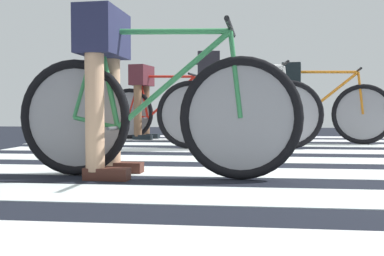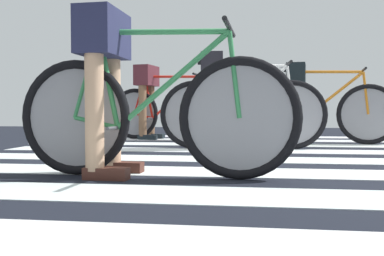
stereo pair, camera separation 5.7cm
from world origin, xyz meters
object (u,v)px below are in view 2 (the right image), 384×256
(cyclist_1_of_4, at_px, (104,69))
(cyclist_3_of_4, at_px, (296,92))
(bicycle_2_of_4, at_px, (243,112))
(cyclist_4_of_4, at_px, (147,92))
(bicycle_3_of_4, at_px, (323,112))
(bicycle_4_of_4, at_px, (168,112))
(cyclist_2_of_4, at_px, (213,87))
(bicycle_1_of_4, at_px, (153,113))

(cyclist_1_of_4, height_order, cyclist_3_of_4, cyclist_1_of_4)
(bicycle_2_of_4, distance_m, cyclist_4_of_4, 1.96)
(bicycle_2_of_4, bearing_deg, bicycle_3_of_4, 38.72)
(bicycle_2_of_4, xyz_separation_m, bicycle_4_of_4, (-1.04, 1.34, 0.00))
(bicycle_3_of_4, relative_size, bicycle_4_of_4, 1.00)
(bicycle_2_of_4, relative_size, cyclist_2_of_4, 1.75)
(bicycle_3_of_4, bearing_deg, cyclist_4_of_4, 175.61)
(bicycle_2_of_4, height_order, bicycle_4_of_4, same)
(cyclist_2_of_4, bearing_deg, bicycle_1_of_4, -99.28)
(cyclist_2_of_4, bearing_deg, bicycle_2_of_4, 0.00)
(bicycle_4_of_4, bearing_deg, bicycle_3_of_4, -2.80)
(cyclist_1_of_4, bearing_deg, cyclist_3_of_4, 65.94)
(bicycle_3_of_4, height_order, cyclist_3_of_4, cyclist_3_of_4)
(cyclist_2_of_4, relative_size, cyclist_3_of_4, 1.02)
(bicycle_3_of_4, xyz_separation_m, bicycle_4_of_4, (-2.00, 0.48, 0.00))
(cyclist_1_of_4, bearing_deg, bicycle_2_of_4, 70.26)
(bicycle_2_of_4, bearing_deg, bicycle_4_of_4, 124.50)
(cyclist_2_of_4, distance_m, cyclist_4_of_4, 1.76)
(bicycle_1_of_4, relative_size, cyclist_3_of_4, 1.78)
(cyclist_1_of_4, bearing_deg, cyclist_2_of_4, 78.32)
(cyclist_3_of_4, bearing_deg, cyclist_2_of_4, -127.16)
(bicycle_2_of_4, xyz_separation_m, bicycle_3_of_4, (0.95, 0.86, 0.00))
(bicycle_2_of_4, height_order, cyclist_4_of_4, cyclist_4_of_4)
(cyclist_3_of_4, xyz_separation_m, bicycle_4_of_4, (-1.69, 0.43, -0.25))
(bicycle_1_of_4, xyz_separation_m, bicycle_2_of_4, (0.51, 1.95, 0.00))
(cyclist_1_of_4, height_order, bicycle_4_of_4, cyclist_1_of_4)
(bicycle_1_of_4, distance_m, cyclist_4_of_4, 3.47)
(cyclist_2_of_4, distance_m, bicycle_4_of_4, 1.57)
(cyclist_2_of_4, xyz_separation_m, cyclist_4_of_4, (-1.04, 1.42, 0.02))
(cyclist_3_of_4, bearing_deg, cyclist_4_of_4, 174.95)
(cyclist_1_of_4, xyz_separation_m, bicycle_3_of_4, (1.78, 2.80, -0.27))
(cyclist_3_of_4, relative_size, cyclist_4_of_4, 0.95)
(bicycle_1_of_4, height_order, cyclist_4_of_4, cyclist_4_of_4)
(bicycle_2_of_4, bearing_deg, cyclist_2_of_4, -180.00)
(cyclist_1_of_4, distance_m, bicycle_2_of_4, 2.12)
(bicycle_2_of_4, height_order, cyclist_2_of_4, cyclist_2_of_4)
(cyclist_1_of_4, height_order, bicycle_2_of_4, cyclist_1_of_4)
(cyclist_3_of_4, distance_m, bicycle_4_of_4, 1.76)
(bicycle_3_of_4, bearing_deg, cyclist_1_of_4, -113.63)
(bicycle_2_of_4, distance_m, bicycle_4_of_4, 1.70)
(cyclist_2_of_4, distance_m, bicycle_3_of_4, 1.56)
(cyclist_1_of_4, relative_size, bicycle_4_of_4, 0.59)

